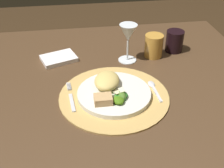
# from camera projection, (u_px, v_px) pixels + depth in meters

# --- Properties ---
(dining_table) EXTENTS (1.12, 1.07, 0.70)m
(dining_table) POSITION_uv_depth(u_px,v_px,m) (122.00, 116.00, 1.13)
(dining_table) COLOR #4B3420
(dining_table) RESTS_ON ground
(placemat) EXTENTS (0.38, 0.38, 0.01)m
(placemat) POSITION_uv_depth(u_px,v_px,m) (114.00, 96.00, 0.97)
(placemat) COLOR tan
(placemat) RESTS_ON dining_table
(dinner_plate) EXTENTS (0.25, 0.25, 0.02)m
(dinner_plate) POSITION_uv_depth(u_px,v_px,m) (114.00, 94.00, 0.96)
(dinner_plate) COLOR silver
(dinner_plate) RESTS_ON placemat
(pasta_serving) EXTENTS (0.11, 0.13, 0.04)m
(pasta_serving) POSITION_uv_depth(u_px,v_px,m) (107.00, 81.00, 0.98)
(pasta_serving) COLOR #D8BA66
(pasta_serving) RESTS_ON dinner_plate
(salad_greens) EXTENTS (0.08, 0.08, 0.03)m
(salad_greens) POSITION_uv_depth(u_px,v_px,m) (120.00, 97.00, 0.92)
(salad_greens) COLOR #457214
(salad_greens) RESTS_ON dinner_plate
(bread_piece) EXTENTS (0.06, 0.05, 0.03)m
(bread_piece) POSITION_uv_depth(u_px,v_px,m) (103.00, 99.00, 0.90)
(bread_piece) COLOR tan
(bread_piece) RESTS_ON dinner_plate
(fork) EXTENTS (0.03, 0.16, 0.00)m
(fork) POSITION_uv_depth(u_px,v_px,m) (71.00, 98.00, 0.95)
(fork) COLOR silver
(fork) RESTS_ON placemat
(spoon) EXTENTS (0.02, 0.13, 0.01)m
(spoon) POSITION_uv_depth(u_px,v_px,m) (153.00, 88.00, 1.00)
(spoon) COLOR silver
(spoon) RESTS_ON placemat
(napkin) EXTENTS (0.16, 0.14, 0.02)m
(napkin) POSITION_uv_depth(u_px,v_px,m) (59.00, 58.00, 1.18)
(napkin) COLOR white
(napkin) RESTS_ON dining_table
(wine_glass) EXTENTS (0.07, 0.07, 0.16)m
(wine_glass) POSITION_uv_depth(u_px,v_px,m) (128.00, 35.00, 1.12)
(wine_glass) COLOR silver
(wine_glass) RESTS_ON dining_table
(amber_tumbler) EXTENTS (0.08, 0.08, 0.10)m
(amber_tumbler) POSITION_uv_depth(u_px,v_px,m) (154.00, 46.00, 1.19)
(amber_tumbler) COLOR #C48A36
(amber_tumbler) RESTS_ON dining_table
(dark_tumbler) EXTENTS (0.08, 0.08, 0.09)m
(dark_tumbler) POSITION_uv_depth(u_px,v_px,m) (174.00, 41.00, 1.23)
(dark_tumbler) COLOR black
(dark_tumbler) RESTS_ON dining_table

